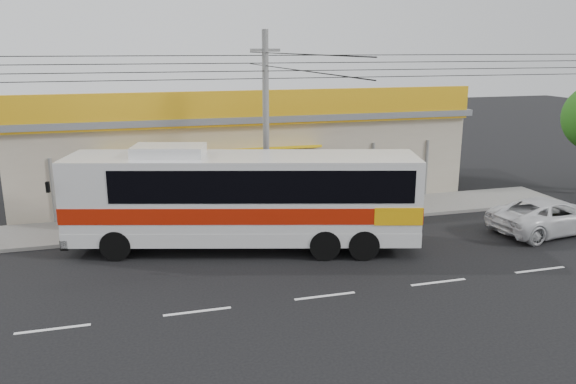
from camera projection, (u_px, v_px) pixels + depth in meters
name	position (u px, v px, depth m)	size (l,w,h in m)	color
ground	(302.00, 267.00, 19.99)	(120.00, 120.00, 0.00)	black
sidewalk	(264.00, 217.00, 25.57)	(30.00, 3.20, 0.15)	slate
lane_markings	(325.00, 296.00, 17.66)	(50.00, 0.12, 0.01)	silver
storefront_building	(240.00, 149.00, 30.17)	(22.60, 9.20, 5.70)	#ADA18B
coach_bus	(249.00, 194.00, 21.33)	(13.43, 6.14, 4.06)	silver
motorbike_red	(165.00, 206.00, 25.43)	(0.60, 1.73, 0.91)	#990C0B
white_car	(550.00, 215.00, 23.60)	(2.43, 5.28, 1.47)	silver
utility_pole	(265.00, 66.00, 23.09)	(34.00, 14.00, 8.31)	slate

